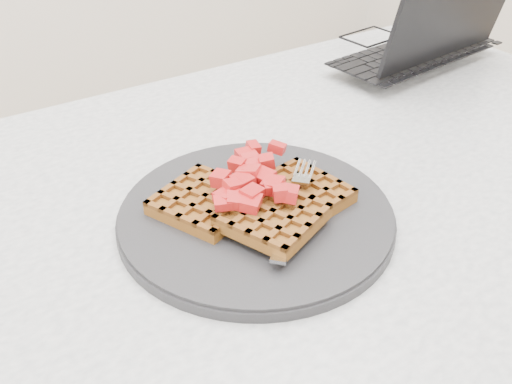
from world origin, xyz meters
TOP-DOWN VIEW (x-y plane):
  - table at (0.00, 0.00)m, footprint 1.20×0.80m
  - plate at (-0.09, -0.03)m, footprint 0.31×0.31m
  - waffles at (-0.09, -0.03)m, footprint 0.22×0.20m
  - strawberry_pile at (-0.09, -0.03)m, footprint 0.15×0.15m
  - fork at (-0.06, -0.06)m, footprint 0.15×0.14m
  - laptop at (0.40, 0.24)m, footprint 0.36×0.28m

SIDE VIEW (x-z plane):
  - table at x=0.00m, z-range 0.26..1.01m
  - plate at x=-0.09m, z-range 0.75..0.77m
  - fork at x=-0.06m, z-range 0.77..0.78m
  - waffles at x=-0.09m, z-range 0.76..0.79m
  - laptop at x=0.40m, z-range 0.67..0.90m
  - strawberry_pile at x=-0.09m, z-range 0.79..0.82m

